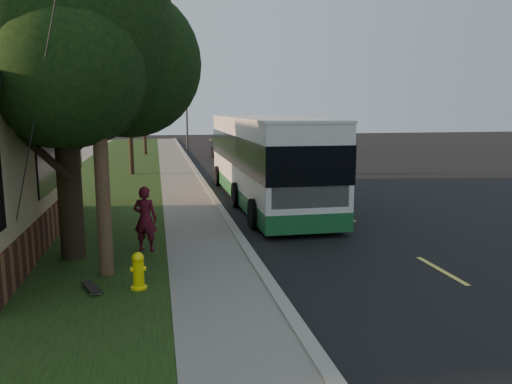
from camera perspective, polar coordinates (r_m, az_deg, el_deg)
ground at (r=10.56m, az=1.27°, el=-10.34°), size 120.00×120.00×0.00m
road at (r=20.94m, az=5.99°, el=-0.37°), size 8.00×80.00×0.01m
curb at (r=20.12m, az=-4.95°, el=-0.61°), size 0.25×80.00×0.12m
sidewalk at (r=20.04m, az=-7.79°, el=-0.76°), size 2.00×80.00×0.08m
grass_verge at (r=20.14m, az=-17.77°, el=-1.09°), size 5.00×80.00×0.07m
fire_hydrant at (r=10.20m, az=-13.30°, el=-8.76°), size 0.32×0.32×0.74m
utility_pole at (r=10.79m, az=-17.88°, el=14.63°), size 2.86×3.21×9.07m
leafy_tree at (r=12.60m, az=-21.21°, el=16.11°), size 6.30×6.00×7.80m
bare_tree_near at (r=27.76m, az=-14.14°, el=6.27°), size 1.38×1.21×4.31m
bare_tree_far at (r=39.73m, az=-12.61°, el=7.01°), size 1.38×1.21×4.03m
traffic_signal at (r=43.77m, az=-7.92°, el=8.88°), size 0.18×0.22×5.50m
transit_bus at (r=19.30m, az=0.94°, el=4.03°), size 2.78×12.05×3.26m
skateboarder at (r=12.67m, az=-12.55°, el=-3.01°), size 0.70×0.58×1.63m
skateboard_main at (r=10.45m, az=-18.26°, el=-10.30°), size 0.50×0.84×0.08m
distant_car at (r=35.84m, az=-3.00°, el=5.15°), size 2.60×5.25×1.72m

